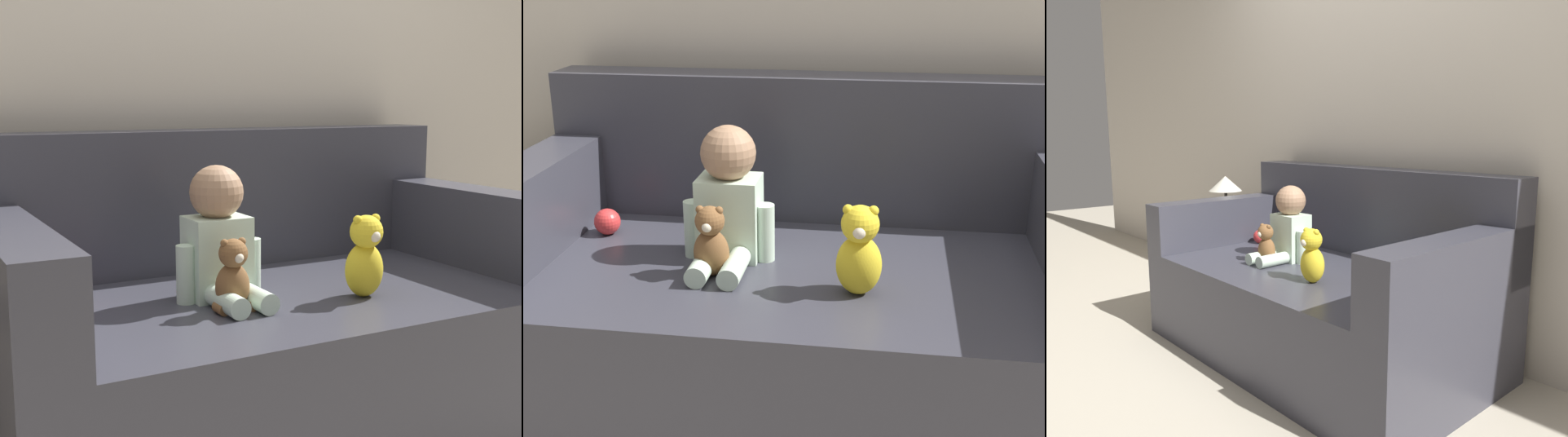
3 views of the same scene
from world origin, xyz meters
TOP-DOWN VIEW (x-y plane):
  - ground_plane at (0.00, 0.00)m, footprint 12.00×12.00m
  - couch at (0.00, 0.06)m, footprint 1.69×0.96m
  - person_baby at (-0.19, -0.01)m, footprint 0.26×0.32m
  - teddy_bear_brown at (-0.21, -0.15)m, footprint 0.12×0.09m
  - plush_toy_side at (0.19, -0.20)m, footprint 0.12×0.11m
  - toy_ball at (-0.61, 0.11)m, footprint 0.08×0.08m

SIDE VIEW (x-z plane):
  - ground_plane at x=0.00m, z-range 0.00..0.00m
  - couch at x=0.00m, z-range -0.14..0.79m
  - toy_ball at x=-0.61m, z-range 0.46..0.54m
  - teddy_bear_brown at x=-0.21m, z-range 0.45..0.65m
  - plush_toy_side at x=0.19m, z-range 0.45..0.70m
  - person_baby at x=-0.19m, z-range 0.43..0.82m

